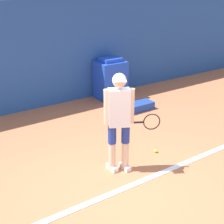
{
  "coord_description": "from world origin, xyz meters",
  "views": [
    {
      "loc": [
        -2.36,
        -3.2,
        2.94
      ],
      "look_at": [
        0.24,
        0.71,
        0.99
      ],
      "focal_mm": 50.0,
      "sensor_mm": 36.0,
      "label": 1
    }
  ],
  "objects_px": {
    "covered_chair": "(110,79)",
    "tennis_player": "(120,119)",
    "equipment_bag": "(139,107)",
    "tennis_ball": "(156,151)"
  },
  "relations": [
    {
      "from": "covered_chair",
      "to": "tennis_player",
      "type": "bearing_deg",
      "value": -121.05
    },
    {
      "from": "tennis_player",
      "to": "equipment_bag",
      "type": "height_order",
      "value": "tennis_player"
    },
    {
      "from": "tennis_player",
      "to": "equipment_bag",
      "type": "xyz_separation_m",
      "value": [
        1.93,
        1.92,
        -0.85
      ]
    },
    {
      "from": "equipment_bag",
      "to": "covered_chair",
      "type": "bearing_deg",
      "value": 93.95
    },
    {
      "from": "covered_chair",
      "to": "equipment_bag",
      "type": "bearing_deg",
      "value": -86.05
    },
    {
      "from": "tennis_ball",
      "to": "covered_chair",
      "type": "bearing_deg",
      "value": 72.23
    },
    {
      "from": "covered_chair",
      "to": "equipment_bag",
      "type": "relative_size",
      "value": 1.45
    },
    {
      "from": "tennis_player",
      "to": "tennis_ball",
      "type": "relative_size",
      "value": 24.78
    },
    {
      "from": "covered_chair",
      "to": "equipment_bag",
      "type": "height_order",
      "value": "covered_chair"
    },
    {
      "from": "tennis_player",
      "to": "tennis_ball",
      "type": "bearing_deg",
      "value": 33.04
    }
  ]
}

